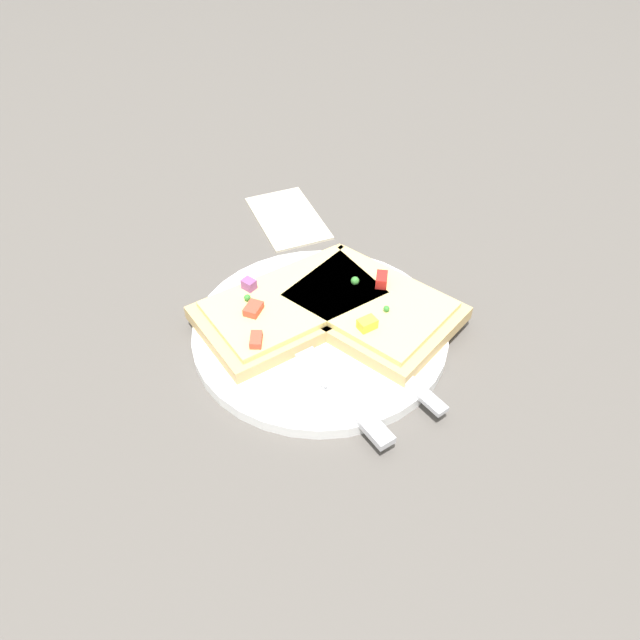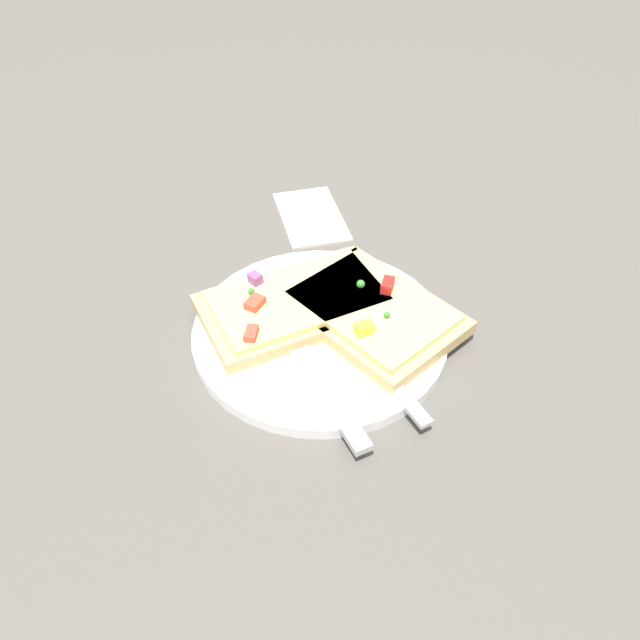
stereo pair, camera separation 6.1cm
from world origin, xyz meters
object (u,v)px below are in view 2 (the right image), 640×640
at_px(knife, 317,378).
at_px(pizza_slice_corner, 373,312).
at_px(plate, 320,332).
at_px(napkin, 311,215).
at_px(pizza_slice_main, 297,303).
at_px(fork, 349,332).

xyz_separation_m(knife, pizza_slice_corner, (-0.06, 0.07, 0.01)).
height_order(plate, pizza_slice_corner, pizza_slice_corner).
height_order(knife, napkin, knife).
xyz_separation_m(knife, pizza_slice_main, (-0.10, 0.00, 0.01)).
distance_m(plate, pizza_slice_corner, 0.06).
xyz_separation_m(plate, pizza_slice_corner, (0.00, 0.05, 0.02)).
relative_size(fork, napkin, 1.86).
distance_m(plate, napkin, 0.21).
relative_size(plate, pizza_slice_main, 1.21).
distance_m(plate, knife, 0.07).
height_order(fork, knife, knife).
xyz_separation_m(pizza_slice_corner, napkin, (-0.21, -0.01, -0.02)).
bearing_deg(pizza_slice_main, pizza_slice_corner, 143.46).
xyz_separation_m(plate, knife, (0.07, -0.02, 0.01)).
relative_size(knife, pizza_slice_main, 1.00).
bearing_deg(fork, knife, 123.57).
xyz_separation_m(fork, knife, (0.05, -0.04, -0.00)).
distance_m(plate, fork, 0.03).
bearing_deg(fork, plate, 41.92).
bearing_deg(knife, fork, -53.39).
xyz_separation_m(pizza_slice_main, pizza_slice_corner, (0.03, 0.07, 0.00)).
height_order(fork, pizza_slice_corner, pizza_slice_corner).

